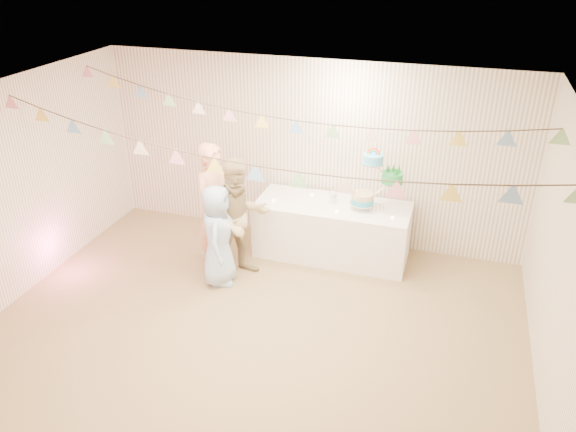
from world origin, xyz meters
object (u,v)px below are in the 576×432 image
(cake_stand, at_px, (376,183))
(person_child, at_px, (218,235))
(person_adult_b, at_px, (240,219))
(table, at_px, (332,230))
(person_adult_a, at_px, (216,207))

(cake_stand, height_order, person_child, cake_stand)
(person_child, bearing_deg, cake_stand, -71.02)
(cake_stand, relative_size, person_adult_b, 0.48)
(table, bearing_deg, person_adult_b, -139.81)
(person_adult_a, bearing_deg, table, -40.97)
(table, bearing_deg, person_child, -138.35)
(table, relative_size, person_adult_a, 1.20)
(table, height_order, person_child, person_child)
(table, xyz_separation_m, person_adult_b, (-1.01, -0.85, 0.43))
(table, bearing_deg, cake_stand, 5.19)
(person_adult_a, bearing_deg, cake_stand, -46.65)
(cake_stand, relative_size, person_adult_a, 0.46)
(table, bearing_deg, person_adult_a, -152.83)
(person_adult_b, bearing_deg, cake_stand, -14.48)
(person_adult_b, bearing_deg, table, -4.34)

